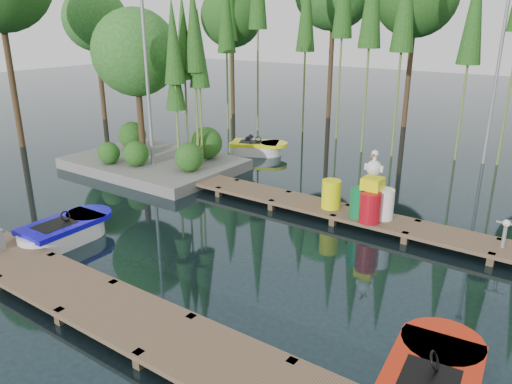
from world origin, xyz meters
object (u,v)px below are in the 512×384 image
Objects in this scene: drum_cluster at (371,200)px; boat_blue at (65,232)px; island at (149,82)px; yellow_barrel at (331,194)px; boat_yellow_far at (256,148)px.

boat_blue is at bearing -139.15° from drum_cluster.
island is at bearing 116.62° from boat_blue.
island is 2.61× the size of boat_blue.
island is 8.40m from yellow_barrel.
drum_cluster is (7.04, -4.62, 0.59)m from boat_yellow_far.
boat_yellow_far is at bearing 146.73° from drum_cluster.
boat_yellow_far is (-0.99, 9.84, 0.01)m from boat_blue.
drum_cluster is (9.25, -0.94, -2.33)m from island.
drum_cluster is (1.26, -0.15, 0.15)m from yellow_barrel.
island is 5.19m from boat_yellow_far.
yellow_barrel is (7.99, -0.79, -2.48)m from island.
island reaches higher than yellow_barrel.
drum_cluster is at bearing 40.00° from boat_blue.
boat_blue is 0.95× the size of boat_yellow_far.
island is at bearing -126.03° from boat_yellow_far.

